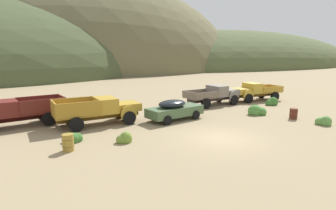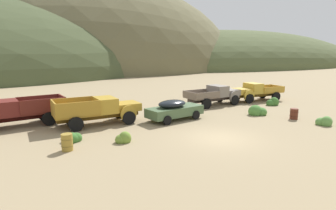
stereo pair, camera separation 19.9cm
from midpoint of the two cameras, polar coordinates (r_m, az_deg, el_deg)
ground_plane at (r=17.08m, az=10.93°, el=-6.73°), size 300.00×300.00×0.00m
hill_far_left at (r=96.11m, az=-14.49°, el=7.47°), size 93.72×81.37×54.03m
hill_far_right at (r=107.35m, az=14.39°, el=7.79°), size 115.94×55.29×25.39m
truck_oxblood at (r=21.73m, az=-29.51°, el=-1.41°), size 6.45×2.79×1.91m
truck_mustard at (r=20.42m, az=-12.78°, el=-0.96°), size 6.04×2.57×1.91m
car_weathered_green at (r=21.13m, az=1.97°, el=-0.86°), size 4.88×2.41×1.57m
truck_primer_gray at (r=27.56m, az=10.21°, el=2.10°), size 5.88×2.67×1.89m
truck_faded_yellow at (r=30.63m, az=17.31°, el=2.63°), size 5.81×2.80×1.89m
oil_drum_spare at (r=23.51m, az=24.66°, el=-1.65°), size 0.62×0.62×0.83m
oil_drum_by_truck at (r=15.54m, az=-19.66°, el=-7.21°), size 0.62×0.62×0.91m
bush_between_trucks at (r=28.84m, az=20.81°, el=0.41°), size 1.28×0.88×1.00m
bush_front_right at (r=16.20m, az=-8.80°, el=-6.93°), size 0.94×0.70×0.82m
bush_back_edge at (r=34.27m, az=16.29°, el=2.11°), size 0.61×0.54×0.61m
bush_near_barrel at (r=17.05m, az=-18.64°, el=-6.51°), size 1.05×0.89×0.67m
bush_front_left at (r=23.98m, az=18.04°, el=-1.34°), size 1.50×1.22×1.05m
bush_lone_scrub at (r=22.62m, az=29.71°, el=-3.08°), size 1.04×1.04×0.84m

